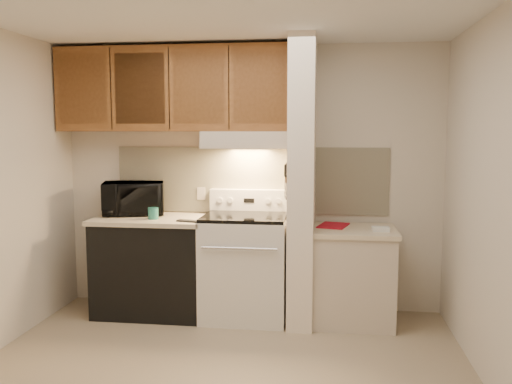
# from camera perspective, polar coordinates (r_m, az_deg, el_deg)

# --- Properties ---
(floor) EXTENTS (3.60, 3.60, 0.00)m
(floor) POSITION_cam_1_polar(r_m,az_deg,el_deg) (4.07, -3.67, -18.37)
(floor) COLOR tan
(floor) RESTS_ON ground
(ceiling) EXTENTS (3.60, 3.60, 0.00)m
(ceiling) POSITION_cam_1_polar(r_m,az_deg,el_deg) (3.77, -3.96, 18.56)
(ceiling) COLOR white
(ceiling) RESTS_ON wall_back
(wall_back) EXTENTS (3.60, 2.50, 0.02)m
(wall_back) POSITION_cam_1_polar(r_m,az_deg,el_deg) (5.19, -0.58, 1.43)
(wall_back) COLOR beige
(wall_back) RESTS_ON floor
(wall_right) EXTENTS (0.02, 3.00, 2.50)m
(wall_right) POSITION_cam_1_polar(r_m,az_deg,el_deg) (3.80, 23.84, -1.02)
(wall_right) COLOR beige
(wall_right) RESTS_ON floor
(backsplash) EXTENTS (2.60, 0.02, 0.63)m
(backsplash) POSITION_cam_1_polar(r_m,az_deg,el_deg) (5.18, -0.60, 1.26)
(backsplash) COLOR #F9EEC6
(backsplash) RESTS_ON wall_back
(range_body) EXTENTS (0.76, 0.65, 0.92)m
(range_body) POSITION_cam_1_polar(r_m,az_deg,el_deg) (4.99, -1.13, -8.00)
(range_body) COLOR silver
(range_body) RESTS_ON floor
(oven_window) EXTENTS (0.50, 0.01, 0.30)m
(oven_window) POSITION_cam_1_polar(r_m,az_deg,el_deg) (4.68, -1.72, -8.49)
(oven_window) COLOR black
(oven_window) RESTS_ON range_body
(oven_handle) EXTENTS (0.65, 0.02, 0.02)m
(oven_handle) POSITION_cam_1_polar(r_m,az_deg,el_deg) (4.59, -1.80, -5.96)
(oven_handle) COLOR silver
(oven_handle) RESTS_ON range_body
(cooktop) EXTENTS (0.74, 0.64, 0.03)m
(cooktop) POSITION_cam_1_polar(r_m,az_deg,el_deg) (4.89, -1.14, -2.61)
(cooktop) COLOR black
(cooktop) RESTS_ON range_body
(range_backguard) EXTENTS (0.76, 0.08, 0.20)m
(range_backguard) POSITION_cam_1_polar(r_m,az_deg,el_deg) (5.15, -0.67, -0.84)
(range_backguard) COLOR silver
(range_backguard) RESTS_ON range_body
(range_display) EXTENTS (0.10, 0.01, 0.04)m
(range_display) POSITION_cam_1_polar(r_m,az_deg,el_deg) (5.11, -0.74, -0.90)
(range_display) COLOR black
(range_display) RESTS_ON range_backguard
(range_knob_left_outer) EXTENTS (0.05, 0.02, 0.05)m
(range_knob_left_outer) POSITION_cam_1_polar(r_m,az_deg,el_deg) (5.16, -3.83, -0.85)
(range_knob_left_outer) COLOR silver
(range_knob_left_outer) RESTS_ON range_backguard
(range_knob_left_inner) EXTENTS (0.05, 0.02, 0.05)m
(range_knob_left_inner) POSITION_cam_1_polar(r_m,az_deg,el_deg) (5.14, -2.73, -0.87)
(range_knob_left_inner) COLOR silver
(range_knob_left_inner) RESTS_ON range_backguard
(range_knob_right_inner) EXTENTS (0.05, 0.02, 0.05)m
(range_knob_right_inner) POSITION_cam_1_polar(r_m,az_deg,el_deg) (5.09, 1.26, -0.94)
(range_knob_right_inner) COLOR silver
(range_knob_right_inner) RESTS_ON range_backguard
(range_knob_right_outer) EXTENTS (0.05, 0.02, 0.05)m
(range_knob_right_outer) POSITION_cam_1_polar(r_m,az_deg,el_deg) (5.08, 2.38, -0.96)
(range_knob_right_outer) COLOR silver
(range_knob_right_outer) RESTS_ON range_backguard
(dishwasher_front) EXTENTS (1.00, 0.63, 0.87)m
(dishwasher_front) POSITION_cam_1_polar(r_m,az_deg,el_deg) (5.21, -10.83, -7.78)
(dishwasher_front) COLOR black
(dishwasher_front) RESTS_ON floor
(left_countertop) EXTENTS (1.04, 0.67, 0.04)m
(left_countertop) POSITION_cam_1_polar(r_m,az_deg,el_deg) (5.11, -10.94, -2.83)
(left_countertop) COLOR beige
(left_countertop) RESTS_ON dishwasher_front
(spoon_rest) EXTENTS (0.21, 0.11, 0.01)m
(spoon_rest) POSITION_cam_1_polar(r_m,az_deg,el_deg) (4.81, -7.16, -3.04)
(spoon_rest) COLOR black
(spoon_rest) RESTS_ON left_countertop
(teal_jar) EXTENTS (0.12, 0.12, 0.10)m
(teal_jar) POSITION_cam_1_polar(r_m,az_deg,el_deg) (4.99, -10.77, -2.22)
(teal_jar) COLOR #247065
(teal_jar) RESTS_ON left_countertop
(outlet) EXTENTS (0.08, 0.01, 0.12)m
(outlet) POSITION_cam_1_polar(r_m,az_deg,el_deg) (5.27, -5.79, -0.16)
(outlet) COLOR beige
(outlet) RESTS_ON backsplash
(microwave) EXTENTS (0.65, 0.53, 0.31)m
(microwave) POSITION_cam_1_polar(r_m,az_deg,el_deg) (5.29, -12.76, -0.64)
(microwave) COLOR black
(microwave) RESTS_ON left_countertop
(partition_pillar) EXTENTS (0.22, 0.70, 2.50)m
(partition_pillar) POSITION_cam_1_polar(r_m,az_deg,el_deg) (4.80, 4.87, 0.98)
(partition_pillar) COLOR white
(partition_pillar) RESTS_ON floor
(pillar_trim) EXTENTS (0.01, 0.70, 0.04)m
(pillar_trim) POSITION_cam_1_polar(r_m,az_deg,el_deg) (4.80, 3.50, 1.60)
(pillar_trim) COLOR brown
(pillar_trim) RESTS_ON partition_pillar
(knife_strip) EXTENTS (0.02, 0.42, 0.04)m
(knife_strip) POSITION_cam_1_polar(r_m,az_deg,el_deg) (4.75, 3.38, 1.79)
(knife_strip) COLOR black
(knife_strip) RESTS_ON partition_pillar
(knife_blade_a) EXTENTS (0.01, 0.03, 0.16)m
(knife_blade_a) POSITION_cam_1_polar(r_m,az_deg,el_deg) (4.59, 3.08, 0.37)
(knife_blade_a) COLOR silver
(knife_blade_a) RESTS_ON knife_strip
(knife_handle_a) EXTENTS (0.02, 0.02, 0.10)m
(knife_handle_a) POSITION_cam_1_polar(r_m,az_deg,el_deg) (4.60, 3.11, 2.26)
(knife_handle_a) COLOR black
(knife_handle_a) RESTS_ON knife_strip
(knife_blade_b) EXTENTS (0.01, 0.04, 0.18)m
(knife_blade_b) POSITION_cam_1_polar(r_m,az_deg,el_deg) (4.68, 3.16, 0.36)
(knife_blade_b) COLOR silver
(knife_blade_b) RESTS_ON knife_strip
(knife_handle_b) EXTENTS (0.02, 0.02, 0.10)m
(knife_handle_b) POSITION_cam_1_polar(r_m,az_deg,el_deg) (4.66, 3.17, 2.32)
(knife_handle_b) COLOR black
(knife_handle_b) RESTS_ON knife_strip
(knife_blade_c) EXTENTS (0.01, 0.04, 0.20)m
(knife_blade_c) POSITION_cam_1_polar(r_m,az_deg,el_deg) (4.77, 3.24, 0.36)
(knife_blade_c) COLOR silver
(knife_blade_c) RESTS_ON knife_strip
(knife_handle_c) EXTENTS (0.02, 0.02, 0.10)m
(knife_handle_c) POSITION_cam_1_polar(r_m,az_deg,el_deg) (4.75, 3.25, 2.40)
(knife_handle_c) COLOR black
(knife_handle_c) RESTS_ON knife_strip
(knife_blade_d) EXTENTS (0.01, 0.04, 0.16)m
(knife_blade_d) POSITION_cam_1_polar(r_m,az_deg,el_deg) (4.83, 3.29, 0.68)
(knife_blade_d) COLOR silver
(knife_blade_d) RESTS_ON knife_strip
(knife_handle_d) EXTENTS (0.02, 0.02, 0.10)m
(knife_handle_d) POSITION_cam_1_polar(r_m,az_deg,el_deg) (4.82, 3.31, 2.45)
(knife_handle_d) COLOR black
(knife_handle_d) RESTS_ON knife_strip
(knife_blade_e) EXTENTS (0.01, 0.04, 0.18)m
(knife_blade_e) POSITION_cam_1_polar(r_m,az_deg,el_deg) (4.90, 3.36, 0.65)
(knife_blade_e) COLOR silver
(knife_blade_e) RESTS_ON knife_strip
(knife_handle_e) EXTENTS (0.02, 0.02, 0.10)m
(knife_handle_e) POSITION_cam_1_polar(r_m,az_deg,el_deg) (4.90, 3.38, 2.52)
(knife_handle_e) COLOR black
(knife_handle_e) RESTS_ON knife_strip
(oven_mitt) EXTENTS (0.03, 0.11, 0.26)m
(oven_mitt) POSITION_cam_1_polar(r_m,az_deg,el_deg) (4.98, 3.44, 0.70)
(oven_mitt) COLOR gray
(oven_mitt) RESTS_ON partition_pillar
(right_cab_base) EXTENTS (0.70, 0.60, 0.81)m
(right_cab_base) POSITION_cam_1_polar(r_m,az_deg,el_deg) (4.95, 10.17, -8.87)
(right_cab_base) COLOR beige
(right_cab_base) RESTS_ON floor
(right_countertop) EXTENTS (0.74, 0.64, 0.04)m
(right_countertop) POSITION_cam_1_polar(r_m,az_deg,el_deg) (4.86, 10.27, -4.03)
(right_countertop) COLOR beige
(right_countertop) RESTS_ON right_cab_base
(red_folder) EXTENTS (0.31, 0.37, 0.01)m
(red_folder) POSITION_cam_1_polar(r_m,az_deg,el_deg) (4.94, 8.13, -3.51)
(red_folder) COLOR #AA0F1F
(red_folder) RESTS_ON right_countertop
(white_box) EXTENTS (0.15, 0.10, 0.04)m
(white_box) POSITION_cam_1_polar(r_m,az_deg,el_deg) (4.77, 12.98, -3.82)
(white_box) COLOR white
(white_box) RESTS_ON right_countertop
(range_hood) EXTENTS (0.78, 0.44, 0.15)m
(range_hood) POSITION_cam_1_polar(r_m,az_deg,el_deg) (4.95, -0.95, 5.53)
(range_hood) COLOR beige
(range_hood) RESTS_ON upper_cabinets
(hood_lip) EXTENTS (0.78, 0.04, 0.06)m
(hood_lip) POSITION_cam_1_polar(r_m,az_deg,el_deg) (4.75, -1.32, 4.94)
(hood_lip) COLOR beige
(hood_lip) RESTS_ON range_hood
(upper_cabinets) EXTENTS (2.18, 0.33, 0.77)m
(upper_cabinets) POSITION_cam_1_polar(r_m,az_deg,el_deg) (5.15, -8.62, 10.62)
(upper_cabinets) COLOR brown
(upper_cabinets) RESTS_ON wall_back
(cab_door_a) EXTENTS (0.46, 0.01, 0.63)m
(cab_door_a) POSITION_cam_1_polar(r_m,az_deg,el_deg) (5.29, -17.80, 10.27)
(cab_door_a) COLOR brown
(cab_door_a) RESTS_ON upper_cabinets
(cab_gap_a) EXTENTS (0.01, 0.01, 0.73)m
(cab_gap_a) POSITION_cam_1_polar(r_m,az_deg,el_deg) (5.18, -15.03, 10.45)
(cab_gap_a) COLOR black
(cab_gap_a) RESTS_ON upper_cabinets
(cab_door_b) EXTENTS (0.46, 0.01, 0.63)m
(cab_door_b) POSITION_cam_1_polar(r_m,az_deg,el_deg) (5.09, -12.13, 10.60)
(cab_door_b) COLOR brown
(cab_door_b) RESTS_ON upper_cabinets
(cab_gap_b) EXTENTS (0.01, 0.01, 0.73)m
(cab_gap_b) POSITION_cam_1_polar(r_m,az_deg,el_deg) (5.00, -9.14, 10.73)
(cab_gap_b) COLOR black
(cab_gap_b) RESTS_ON upper_cabinets
(cab_door_c) EXTENTS (0.46, 0.01, 0.63)m
(cab_door_c) POSITION_cam_1_polar(r_m,az_deg,el_deg) (4.93, -6.05, 10.84)
(cab_door_c) COLOR brown
(cab_door_c) RESTS_ON upper_cabinets
(cab_gap_c) EXTENTS (0.01, 0.01, 0.73)m
(cab_gap_c) POSITION_cam_1_polar(r_m,az_deg,el_deg) (4.87, -2.88, 10.92)
(cab_gap_c) COLOR black
(cab_gap_c) RESTS_ON upper_cabinets
(cab_door_d) EXTENTS (0.46, 0.01, 0.63)m
(cab_door_d) POSITION_cam_1_polar(r_m,az_deg,el_deg) (4.83, 0.36, 10.96)
(cab_door_d) COLOR brown
(cab_door_d) RESTS_ON upper_cabinets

